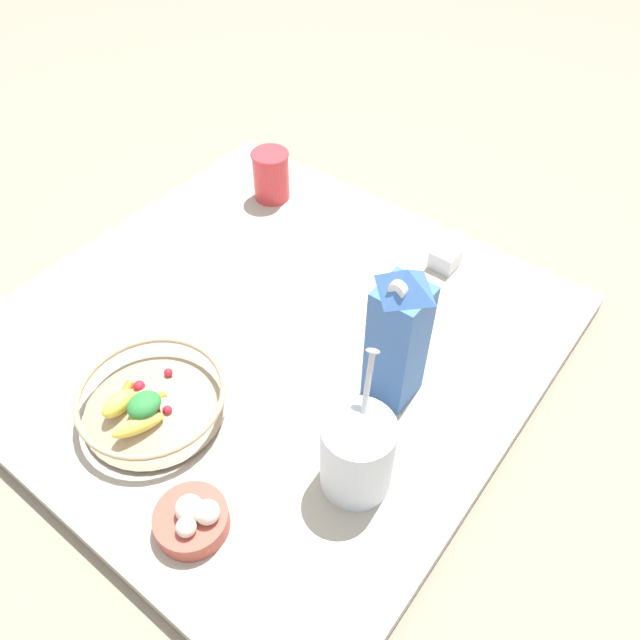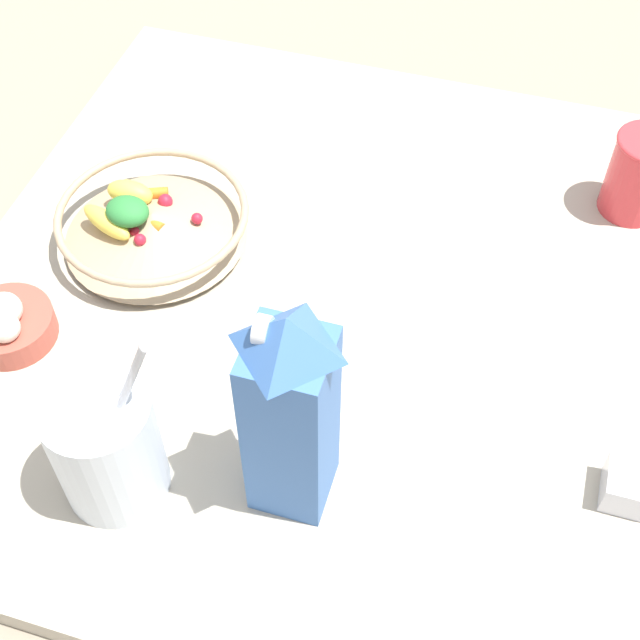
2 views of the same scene
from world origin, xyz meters
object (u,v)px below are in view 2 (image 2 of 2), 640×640
at_px(yogurt_tub, 105,443).
at_px(spice_jar, 629,487).
at_px(milk_carton, 290,412).
at_px(garlic_bowl, 7,324).
at_px(fruit_bowl, 152,222).
at_px(drinking_cup, 640,173).

bearing_deg(yogurt_tub, spice_jar, 105.00).
height_order(milk_carton, yogurt_tub, milk_carton).
relative_size(milk_carton, garlic_bowl, 2.59).
bearing_deg(garlic_bowl, spice_jar, 89.67).
height_order(fruit_bowl, spice_jar, fruit_bowl).
bearing_deg(yogurt_tub, milk_carton, 105.65).
bearing_deg(spice_jar, drinking_cup, -175.90).
bearing_deg(milk_carton, yogurt_tub, -74.35).
xyz_separation_m(drinking_cup, garlic_bowl, (0.42, -0.66, -0.03)).
relative_size(spice_jar, garlic_bowl, 0.48).
distance_m(fruit_bowl, milk_carton, 0.40).
bearing_deg(garlic_bowl, milk_carton, 76.49).
bearing_deg(yogurt_tub, drinking_cup, 140.23).
height_order(yogurt_tub, spice_jar, yogurt_tub).
distance_m(fruit_bowl, drinking_cup, 0.61).
distance_m(drinking_cup, garlic_bowl, 0.78).
bearing_deg(fruit_bowl, drinking_cup, 112.39).
bearing_deg(drinking_cup, fruit_bowl, -67.61).
relative_size(yogurt_tub, drinking_cup, 2.08).
distance_m(fruit_bowl, spice_jar, 0.62).
bearing_deg(garlic_bowl, fruit_bowl, 152.81).
bearing_deg(spice_jar, yogurt_tub, -75.00).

